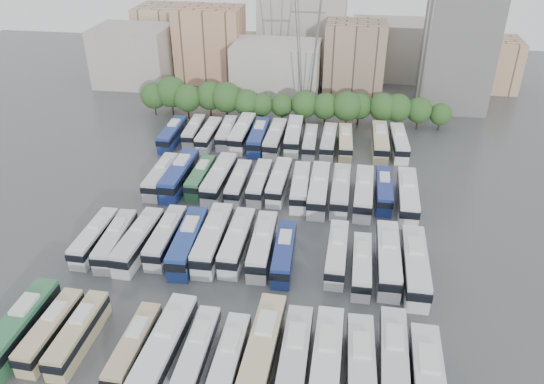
% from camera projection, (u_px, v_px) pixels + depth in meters
% --- Properties ---
extents(ground, '(220.00, 220.00, 0.00)m').
position_uv_depth(ground, '(256.00, 234.00, 75.93)').
color(ground, '#424447').
rests_on(ground, ground).
extents(tree_line, '(65.06, 7.92, 8.44)m').
position_uv_depth(tree_line, '(280.00, 102.00, 110.11)').
color(tree_line, black).
rests_on(tree_line, ground).
extents(city_buildings, '(102.00, 35.00, 20.00)m').
position_uv_depth(city_buildings, '(278.00, 47.00, 134.50)').
color(city_buildings, '#9E998E').
rests_on(city_buildings, ground).
extents(apartment_tower, '(14.00, 14.00, 26.00)m').
position_uv_depth(apartment_tower, '(458.00, 48.00, 114.53)').
color(apartment_tower, silver).
rests_on(apartment_tower, ground).
extents(electricity_pylon, '(9.00, 6.91, 33.83)m').
position_uv_depth(electricity_pylon, '(308.00, 24.00, 109.14)').
color(electricity_pylon, slate).
rests_on(electricity_pylon, ground).
extents(bus_r0_s0, '(2.90, 12.87, 4.03)m').
position_uv_depth(bus_r0_s0, '(20.00, 327.00, 57.21)').
color(bus_r0_s0, '#2F6E45').
rests_on(bus_r0_s0, ground).
extents(bus_r0_s1, '(2.72, 10.95, 3.41)m').
position_uv_depth(bus_r0_s1, '(51.00, 330.00, 57.25)').
color(bus_r0_s1, '#C6B288').
rests_on(bus_r0_s1, ground).
extents(bus_r0_s2, '(2.52, 11.02, 3.45)m').
position_uv_depth(bus_r0_s2, '(78.00, 333.00, 56.79)').
color(bus_r0_s2, tan).
rests_on(bus_r0_s2, ground).
extents(bus_r0_s4, '(2.57, 10.95, 3.42)m').
position_uv_depth(bus_r0_s4, '(134.00, 347.00, 55.12)').
color(bus_r0_s4, tan).
rests_on(bus_r0_s4, ground).
extents(bus_r0_s5, '(3.45, 13.40, 4.17)m').
position_uv_depth(bus_r0_s5, '(165.00, 348.00, 54.49)').
color(bus_r0_s5, silver).
rests_on(bus_r0_s5, ground).
extents(bus_r0_s6, '(2.43, 11.04, 3.46)m').
position_uv_depth(bus_r0_s6, '(198.00, 352.00, 54.51)').
color(bus_r0_s6, silver).
rests_on(bus_r0_s6, ground).
extents(bus_r0_s7, '(2.54, 11.43, 3.58)m').
position_uv_depth(bus_r0_s7, '(229.00, 362.00, 53.27)').
color(bus_r0_s7, silver).
rests_on(bus_r0_s7, ground).
extents(bus_r0_s8, '(3.22, 13.17, 4.11)m').
position_uv_depth(bus_r0_s8, '(263.00, 347.00, 54.65)').
color(bus_r0_s8, '#C9B88A').
rests_on(bus_r0_s8, ground).
extents(bus_r0_s9, '(2.82, 12.67, 3.97)m').
position_uv_depth(bus_r0_s9, '(294.00, 359.00, 53.32)').
color(bus_r0_s9, silver).
rests_on(bus_r0_s9, ground).
extents(bus_r0_s10, '(2.98, 13.23, 4.14)m').
position_uv_depth(bus_r0_s10, '(326.00, 363.00, 52.76)').
color(bus_r0_s10, silver).
rests_on(bus_r0_s10, ground).
extents(bus_r0_s11, '(3.17, 12.78, 3.98)m').
position_uv_depth(bus_r0_s11, '(361.00, 370.00, 52.15)').
color(bus_r0_s11, silver).
rests_on(bus_r0_s11, ground).
extents(bus_r0_s12, '(3.00, 12.69, 3.97)m').
position_uv_depth(bus_r0_s12, '(393.00, 361.00, 53.13)').
color(bus_r0_s12, silver).
rests_on(bus_r0_s12, ground).
extents(bus_r1_s0, '(2.53, 11.21, 3.51)m').
position_uv_depth(bus_r1_s0, '(95.00, 237.00, 72.38)').
color(bus_r1_s0, silver).
rests_on(bus_r1_s0, ground).
extents(bus_r1_s1, '(3.09, 11.61, 3.61)m').
position_uv_depth(bus_r1_s1, '(116.00, 240.00, 71.68)').
color(bus_r1_s1, silver).
rests_on(bus_r1_s1, ground).
extents(bus_r1_s2, '(3.20, 12.48, 3.89)m').
position_uv_depth(bus_r1_s2, '(139.00, 240.00, 71.36)').
color(bus_r1_s2, silver).
rests_on(bus_r1_s2, ground).
extents(bus_r1_s3, '(2.66, 11.94, 3.74)m').
position_uv_depth(bus_r1_s3, '(166.00, 236.00, 72.29)').
color(bus_r1_s3, silver).
rests_on(bus_r1_s3, ground).
extents(bus_r1_s4, '(3.35, 13.02, 4.05)m').
position_uv_depth(bus_r1_s4, '(188.00, 242.00, 70.98)').
color(bus_r1_s4, navy).
rests_on(bus_r1_s4, ground).
extents(bus_r1_s5, '(3.06, 13.44, 4.21)m').
position_uv_depth(bus_r1_s5, '(213.00, 238.00, 71.48)').
color(bus_r1_s5, silver).
rests_on(bus_r1_s5, ground).
extents(bus_r1_s6, '(2.80, 12.51, 3.92)m').
position_uv_depth(bus_r1_s6, '(237.00, 241.00, 71.22)').
color(bus_r1_s6, silver).
rests_on(bus_r1_s6, ground).
extents(bus_r1_s7, '(3.07, 12.45, 3.88)m').
position_uv_depth(bus_r1_s7, '(262.00, 245.00, 70.48)').
color(bus_r1_s7, silver).
rests_on(bus_r1_s7, ground).
extents(bus_r1_s8, '(2.91, 11.42, 3.56)m').
position_uv_depth(bus_r1_s8, '(284.00, 253.00, 69.22)').
color(bus_r1_s8, navy).
rests_on(bus_r1_s8, ground).
extents(bus_r1_s10, '(2.69, 11.64, 3.64)m').
position_uv_depth(bus_r1_s10, '(337.00, 253.00, 69.13)').
color(bus_r1_s10, silver).
rests_on(bus_r1_s10, ground).
extents(bus_r1_s11, '(2.41, 10.99, 3.45)m').
position_uv_depth(bus_r1_s11, '(362.00, 265.00, 67.07)').
color(bus_r1_s11, silver).
rests_on(bus_r1_s11, ground).
extents(bus_r1_s12, '(2.89, 13.08, 4.10)m').
position_uv_depth(bus_r1_s12, '(388.00, 258.00, 67.73)').
color(bus_r1_s12, silver).
rests_on(bus_r1_s12, ground).
extents(bus_r1_s13, '(3.07, 13.49, 4.22)m').
position_uv_depth(bus_r1_s13, '(415.00, 266.00, 66.35)').
color(bus_r1_s13, silver).
rests_on(bus_r1_s13, ground).
extents(bus_r2_s1, '(2.60, 11.93, 3.74)m').
position_uv_depth(bus_r2_s1, '(161.00, 176.00, 87.44)').
color(bus_r2_s1, silver).
rests_on(bus_r2_s1, ground).
extents(bus_r2_s2, '(3.12, 13.53, 4.23)m').
position_uv_depth(bus_r2_s2, '(180.00, 174.00, 87.37)').
color(bus_r2_s2, navy).
rests_on(bus_r2_s2, ground).
extents(bus_r2_s3, '(2.60, 11.20, 3.50)m').
position_uv_depth(bus_r2_s3, '(201.00, 177.00, 87.47)').
color(bus_r2_s3, '#2F6E42').
rests_on(bus_r2_s3, ground).
extents(bus_r2_s4, '(3.29, 13.22, 4.12)m').
position_uv_depth(bus_r2_s4, '(219.00, 178.00, 86.27)').
color(bus_r2_s4, silver).
rests_on(bus_r2_s4, ground).
extents(bus_r2_s5, '(2.45, 11.24, 3.53)m').
position_uv_depth(bus_r2_s5, '(239.00, 182.00, 85.77)').
color(bus_r2_s5, silver).
rests_on(bus_r2_s5, ground).
extents(bus_r2_s6, '(2.50, 11.34, 3.56)m').
position_uv_depth(bus_r2_s6, '(260.00, 182.00, 85.87)').
color(bus_r2_s6, silver).
rests_on(bus_r2_s6, ground).
extents(bus_r2_s7, '(2.87, 11.96, 3.73)m').
position_uv_depth(bus_r2_s7, '(279.00, 181.00, 85.91)').
color(bus_r2_s7, white).
rests_on(bus_r2_s7, ground).
extents(bus_r2_s8, '(3.10, 12.14, 3.78)m').
position_uv_depth(bus_r2_s8, '(300.00, 186.00, 84.39)').
color(bus_r2_s8, white).
rests_on(bus_r2_s8, ground).
extents(bus_r2_s9, '(2.94, 13.15, 4.12)m').
position_uv_depth(bus_r2_s9, '(319.00, 189.00, 83.33)').
color(bus_r2_s9, silver).
rests_on(bus_r2_s9, ground).
extents(bus_r2_s10, '(2.82, 12.65, 3.96)m').
position_uv_depth(bus_r2_s10, '(341.00, 190.00, 83.17)').
color(bus_r2_s10, silver).
rests_on(bus_r2_s10, ground).
extents(bus_r2_s11, '(3.13, 12.93, 4.04)m').
position_uv_depth(bus_r2_s11, '(364.00, 192.00, 82.47)').
color(bus_r2_s11, silver).
rests_on(bus_r2_s11, ground).
extents(bus_r2_s12, '(2.48, 11.28, 3.54)m').
position_uv_depth(bus_r2_s12, '(384.00, 190.00, 83.62)').
color(bus_r2_s12, navy).
rests_on(bus_r2_s12, ground).
extents(bus_r2_s13, '(3.18, 13.35, 4.17)m').
position_uv_depth(bus_r2_s13, '(407.00, 196.00, 81.41)').
color(bus_r2_s13, silver).
rests_on(bus_r2_s13, ground).
extents(bus_r3_s0, '(2.76, 11.98, 3.75)m').
position_uv_depth(bus_r3_s0, '(172.00, 134.00, 102.40)').
color(bus_r3_s0, navy).
rests_on(bus_r3_s0, ground).
extents(bus_r3_s1, '(2.89, 11.06, 3.44)m').
position_uv_depth(bus_r3_s1, '(194.00, 131.00, 104.10)').
color(bus_r3_s1, silver).
rests_on(bus_r3_s1, ground).
extents(bus_r3_s2, '(2.62, 11.50, 3.60)m').
position_uv_depth(bus_r3_s2, '(209.00, 134.00, 102.27)').
color(bus_r3_s2, silver).
rests_on(bus_r3_s2, ground).
extents(bus_r3_s3, '(2.96, 11.40, 3.55)m').
position_uv_depth(bus_r3_s3, '(227.00, 133.00, 103.14)').
color(bus_r3_s3, silver).
rests_on(bus_r3_s3, ground).
extents(bus_r3_s4, '(3.07, 13.13, 4.11)m').
position_uv_depth(bus_r3_s4, '(242.00, 132.00, 102.52)').
color(bus_r3_s4, white).
rests_on(bus_r3_s4, ground).
extents(bus_r3_s5, '(3.01, 12.64, 3.95)m').
position_uv_depth(bus_r3_s5, '(259.00, 137.00, 100.99)').
color(bus_r3_s5, navy).
rests_on(bus_r3_s5, ground).
extents(bus_r3_s6, '(3.01, 12.76, 3.99)m').
position_uv_depth(bus_r3_s6, '(275.00, 138.00, 100.30)').
color(bus_r3_s6, silver).
rests_on(bus_r3_s6, ground).
extents(bus_r3_s7, '(3.31, 13.03, 4.06)m').
position_uv_depth(bus_r3_s7, '(294.00, 135.00, 101.50)').
color(bus_r3_s7, silver).
rests_on(bus_r3_s7, ground).
extents(bus_r3_s8, '(2.69, 11.01, 3.44)m').
position_uv_depth(bus_r3_s8, '(310.00, 142.00, 99.59)').
color(bus_r3_s8, silver).
rests_on(bus_r3_s8, ground).
extents(bus_r3_s9, '(2.68, 11.65, 3.65)m').
position_uv_depth(bus_r3_s9, '(329.00, 141.00, 99.46)').
color(bus_r3_s9, silver).
rests_on(bus_r3_s9, ground).
extents(bus_r3_s10, '(2.99, 11.55, 3.59)m').
position_uv_depth(bus_r3_s10, '(345.00, 142.00, 99.36)').
color(bus_r3_s10, beige).
rests_on(bus_r3_s10, ground).
extents(bus_r3_s12, '(3.05, 12.93, 4.04)m').
position_uv_depth(bus_r3_s12, '(380.00, 141.00, 99.03)').
color(bus_r3_s12, '#CDBF8D').
rests_on(bus_r3_s12, ground).
extents(bus_r3_s13, '(3.27, 12.23, 3.80)m').
position_uv_depth(bus_r3_s13, '(399.00, 142.00, 98.86)').
color(bus_r3_s13, white).
rests_on(bus_r3_s13, ground).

